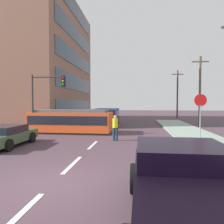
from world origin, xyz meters
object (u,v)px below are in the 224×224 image
(city_bus, at_px, (106,116))
(traffic_light_mast, at_px, (46,92))
(utility_pole_mid, at_px, (200,89))
(pickup_truck_parked, at_px, (186,187))
(stop_sign, at_px, (200,107))
(streetcar_tram, at_px, (71,121))
(pedestrian_crossing, at_px, (115,126))
(parked_sedan_mid, at_px, (5,135))
(utility_pole_far, at_px, (177,94))

(city_bus, xyz_separation_m, traffic_light_mast, (-3.82, -6.97, 2.25))
(utility_pole_mid, bearing_deg, pickup_truck_parked, -106.52)
(pickup_truck_parked, height_order, stop_sign, stop_sign)
(utility_pole_mid, bearing_deg, stop_sign, -105.66)
(pickup_truck_parked, xyz_separation_m, traffic_light_mast, (-8.04, 11.81, 2.51))
(streetcar_tram, height_order, pedestrian_crossing, streetcar_tram)
(pedestrian_crossing, relative_size, parked_sedan_mid, 0.39)
(streetcar_tram, height_order, stop_sign, stop_sign)
(pedestrian_crossing, distance_m, utility_pole_mid, 13.93)
(pedestrian_crossing, xyz_separation_m, traffic_light_mast, (-5.72, 2.29, 2.37))
(pickup_truck_parked, bearing_deg, pedestrian_crossing, 103.69)
(traffic_light_mast, bearing_deg, parked_sedan_mid, -93.78)
(city_bus, bearing_deg, parked_sedan_mid, -109.33)
(traffic_light_mast, bearing_deg, stop_sign, -11.29)
(pickup_truck_parked, xyz_separation_m, utility_pole_far, (5.56, 30.79, 3.22))
(traffic_light_mast, bearing_deg, utility_pole_mid, 31.03)
(pedestrian_crossing, xyz_separation_m, utility_pole_far, (7.88, 21.27, 3.07))
(pedestrian_crossing, relative_size, utility_pole_far, 0.22)
(pickup_truck_parked, relative_size, traffic_light_mast, 1.07)
(traffic_light_mast, bearing_deg, streetcar_tram, 31.40)
(utility_pole_far, bearing_deg, stop_sign, -96.83)
(traffic_light_mast, bearing_deg, utility_pole_far, 54.38)
(parked_sedan_mid, bearing_deg, stop_sign, 12.98)
(pedestrian_crossing, distance_m, stop_sign, 5.49)
(streetcar_tram, xyz_separation_m, city_bus, (2.11, 5.92, 0.08))
(city_bus, xyz_separation_m, utility_pole_mid, (10.23, 1.48, 2.92))
(streetcar_tram, height_order, traffic_light_mast, traffic_light_mast)
(pickup_truck_parked, distance_m, traffic_light_mast, 14.51)
(pickup_truck_parked, xyz_separation_m, parked_sedan_mid, (-8.36, 6.98, -0.17))
(stop_sign, height_order, traffic_light_mast, traffic_light_mast)
(pedestrian_crossing, height_order, utility_pole_mid, utility_pole_mid)
(pedestrian_crossing, xyz_separation_m, parked_sedan_mid, (-6.04, -2.54, -0.32))
(streetcar_tram, xyz_separation_m, stop_sign, (9.35, -3.25, 1.21))
(stop_sign, xyz_separation_m, utility_pole_far, (2.54, 21.18, 1.82))
(traffic_light_mast, xyz_separation_m, utility_pole_far, (13.59, 18.98, 0.70))
(pickup_truck_parked, height_order, utility_pole_mid, utility_pole_mid)
(pedestrian_crossing, xyz_separation_m, pickup_truck_parked, (2.32, -9.52, -0.15))
(pickup_truck_parked, bearing_deg, utility_pole_far, 79.77)
(city_bus, xyz_separation_m, parked_sedan_mid, (-4.14, -11.80, -0.44))
(pedestrian_crossing, height_order, stop_sign, stop_sign)
(pickup_truck_parked, height_order, parked_sedan_mid, pickup_truck_parked)
(city_bus, relative_size, pickup_truck_parked, 1.14)
(utility_pole_far, bearing_deg, pedestrian_crossing, -110.33)
(streetcar_tram, distance_m, city_bus, 6.29)
(utility_pole_mid, xyz_separation_m, utility_pole_far, (-0.45, 10.53, 0.02))
(streetcar_tram, height_order, pickup_truck_parked, streetcar_tram)
(stop_sign, xyz_separation_m, traffic_light_mast, (-11.06, 2.21, 1.12))
(traffic_light_mast, relative_size, utility_pole_mid, 0.62)
(streetcar_tram, height_order, utility_pole_mid, utility_pole_mid)
(city_bus, distance_m, parked_sedan_mid, 12.51)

